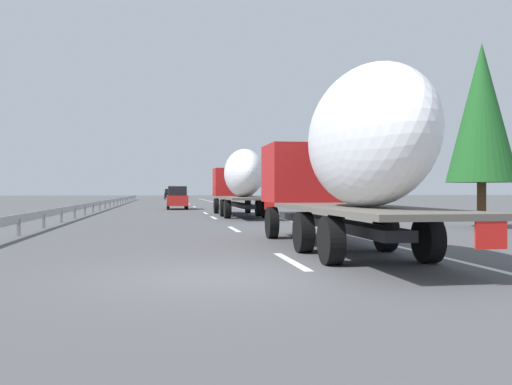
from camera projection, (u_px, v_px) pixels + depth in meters
The scene contains 21 objects.
ground_plane at pixel (176, 208), 49.77m from camera, with size 260.00×260.00×0.00m, color #4C4C4F.
lane_stripe_0 at pixel (291, 261), 12.54m from camera, with size 3.20×0.20×0.01m, color white.
lane_stripe_1 at pixel (234, 229), 22.90m from camera, with size 3.20×0.20×0.01m, color white.
lane_stripe_2 at pixel (214, 218), 32.53m from camera, with size 3.20×0.20×0.01m, color white.
lane_stripe_3 at pixel (206, 213), 39.03m from camera, with size 3.20×0.20×0.01m, color white.
lane_stripe_4 at pixel (194, 207), 53.99m from camera, with size 3.20×0.20×0.01m, color white.
lane_stripe_5 at pixel (189, 204), 65.69m from camera, with size 3.20×0.20×0.01m, color white.
lane_stripe_6 at pixel (186, 202), 74.54m from camera, with size 3.20×0.20×0.01m, color white.
lane_stripe_7 at pixel (185, 202), 79.19m from camera, with size 3.20×0.20×0.01m, color white.
lane_stripe_8 at pixel (184, 201), 81.88m from camera, with size 3.20×0.20×0.01m, color white.
lane_stripe_9 at pixel (181, 199), 101.10m from camera, with size 3.20×0.20×0.01m, color white.
edge_line_right at pixel (231, 206), 55.58m from camera, with size 110.00×0.20×0.01m, color white.
truck_lead at pixel (241, 179), 34.51m from camera, with size 12.96×2.55×4.03m.
truck_trailing at pixel (348, 155), 14.23m from camera, with size 12.09×2.55×4.45m.
car_black_suv at pixel (169, 194), 100.81m from camera, with size 4.27×1.77×1.85m.
car_red_compact at pixel (177, 198), 47.26m from camera, with size 4.61×1.73×1.93m.
road_sign at pixel (241, 186), 57.54m from camera, with size 0.10×0.90×2.98m.
tree_0 at pixel (266, 169), 63.40m from camera, with size 2.56×2.56×6.08m.
tree_1 at pixel (321, 165), 49.75m from camera, with size 3.27×3.27×6.48m.
tree_2 at pixel (482, 113), 23.84m from camera, with size 2.95×2.95×7.86m.
guardrail_median at pixel (110, 201), 51.77m from camera, with size 94.00×0.10×0.76m.
Camera 1 is at (-10.25, 0.99, 1.59)m, focal length 39.48 mm.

